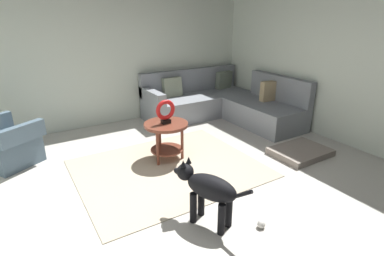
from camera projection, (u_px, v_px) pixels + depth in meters
name	position (u px, v px, depth m)	size (l,w,h in m)	color
ground_plane	(186.00, 201.00, 3.38)	(6.00, 6.00, 0.10)	beige
wall_back	(100.00, 49.00, 5.23)	(6.00, 0.12, 2.70)	silver
wall_right	(362.00, 57.00, 4.32)	(0.12, 6.00, 2.70)	silver
area_rug	(169.00, 168.00, 3.99)	(2.30, 1.90, 0.01)	#BCAD93
sectional_couch	(222.00, 104.00, 5.84)	(2.20, 2.25, 0.88)	gray
armchair	(5.00, 143.00, 3.97)	(0.93, 0.99, 0.88)	#4C6070
side_table	(166.00, 132.00, 4.11)	(0.60, 0.60, 0.54)	brown
torus_sculpture	(166.00, 111.00, 4.00)	(0.28, 0.08, 0.33)	black
dog_bed_mat	(300.00, 152.00, 4.37)	(0.80, 0.60, 0.09)	gray
dog	(207.00, 189.00, 2.84)	(0.41, 0.80, 0.63)	black
dog_toy_ball	(261.00, 224.00, 2.87)	(0.08, 0.08, 0.08)	silver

